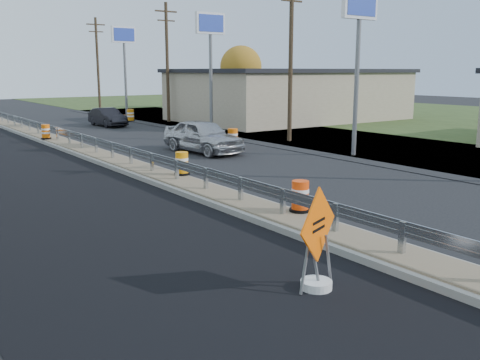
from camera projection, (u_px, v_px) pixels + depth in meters
ground at (206, 195)px, 18.06m from camera, size 140.00×140.00×0.00m
grass_verge_far at (455, 122)px, 43.17m from camera, size 40.00×120.00×0.03m
milled_overlay at (0, 166)px, 23.49m from camera, size 7.20×120.00×0.01m
median at (113, 160)px, 24.40m from camera, size 1.60×55.00×0.23m
guardrail at (104, 144)px, 25.07m from camera, size 0.10×46.15×0.72m
retail_building_near at (289, 94)px, 45.54m from camera, size 18.50×12.50×4.27m
pylon_sign_south at (359, 20)px, 25.15m from camera, size 2.20×0.30×7.90m
pylon_sign_mid at (210, 35)px, 35.49m from camera, size 2.20×0.30×7.90m
pylon_sign_north at (124, 43)px, 46.62m from camera, size 2.20×0.30×7.90m
utility_pole_smid at (291, 56)px, 30.80m from camera, size 1.90×0.26×9.40m
utility_pole_nmid at (167, 60)px, 42.73m from camera, size 1.90×0.26×9.40m
utility_pole_north at (98, 63)px, 54.66m from camera, size 1.90×0.26×9.40m
tree_far_yellow at (241, 67)px, 59.06m from camera, size 4.62×4.62×6.86m
caution_sign at (317, 264)px, 10.18m from camera, size 1.38×0.61×2.02m
barrel_median_near at (300, 197)px, 14.99m from camera, size 0.60×0.60×0.88m
barrel_median_mid at (182, 164)px, 20.30m from camera, size 0.60×0.60×0.87m
barrel_median_far at (46, 132)px, 30.97m from camera, size 0.57×0.57×0.84m
barrel_shoulder_near at (233, 138)px, 29.46m from camera, size 0.68×0.68×1.00m
barrel_shoulder_mid at (122, 121)px, 40.24m from camera, size 0.59×0.59×0.87m
barrel_shoulder_far at (131, 116)px, 44.17m from camera, size 0.69×0.69×1.01m
car_silver at (203, 136)px, 27.31m from camera, size 2.44×5.14×1.70m
car_dark_mid at (107, 117)px, 40.37m from camera, size 1.62×4.20×1.37m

